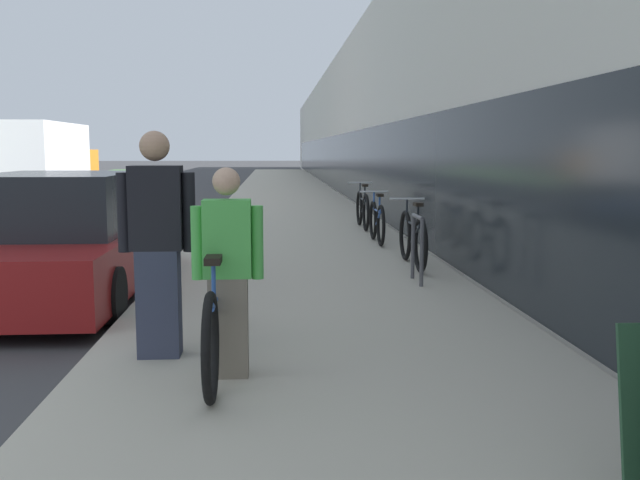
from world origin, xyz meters
TOP-DOWN VIEW (x-y plane):
  - sidewalk_slab at (5.67, 21.00)m, footprint 4.00×70.00m
  - storefront_facade at (12.70, 29.00)m, footprint 10.01×70.00m
  - tandem_bicycle at (4.78, 1.65)m, footprint 0.52×2.51m
  - person_rider at (4.86, 1.34)m, footprint 0.52×0.20m
  - person_bystander at (4.28, 1.89)m, footprint 0.61×0.24m
  - bike_rack_hoop at (6.97, 4.91)m, footprint 0.05×0.60m
  - cruiser_bike_nearest at (7.16, 6.14)m, footprint 0.52×1.86m
  - cruiser_bike_middle at (7.02, 8.71)m, footprint 0.52×1.67m
  - cruiser_bike_farthest at (7.06, 11.10)m, footprint 0.52×1.87m
  - parked_sedan_curbside at (2.66, 4.86)m, footprint 1.98×4.63m
  - vintage_roadster_curbside at (2.49, 10.89)m, footprint 1.74×4.16m
  - moving_truck at (-2.44, 19.84)m, footprint 2.52×6.58m

SIDE VIEW (x-z plane):
  - sidewalk_slab at x=5.67m, z-range 0.00..0.13m
  - vintage_roadster_curbside at x=2.49m, z-range -0.07..0.97m
  - cruiser_bike_middle at x=7.02m, z-range 0.06..0.96m
  - tandem_bicycle at x=4.78m, z-range 0.06..0.99m
  - cruiser_bike_nearest at x=7.16m, z-range 0.06..1.00m
  - cruiser_bike_farthest at x=7.06m, z-range 0.05..1.01m
  - bike_rack_hoop at x=6.97m, z-range 0.22..1.07m
  - parked_sedan_curbside at x=2.66m, z-range -0.08..1.42m
  - person_rider at x=4.86m, z-range 0.14..1.66m
  - person_bystander at x=4.28m, z-range 0.14..1.93m
  - moving_truck at x=-2.44m, z-range 0.03..2.63m
  - storefront_facade at x=12.70m, z-range -0.01..5.50m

